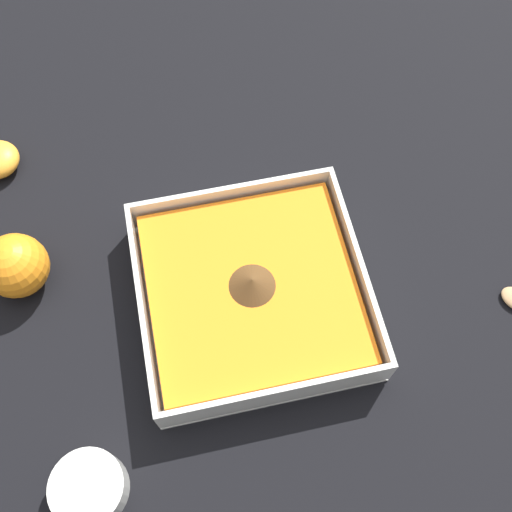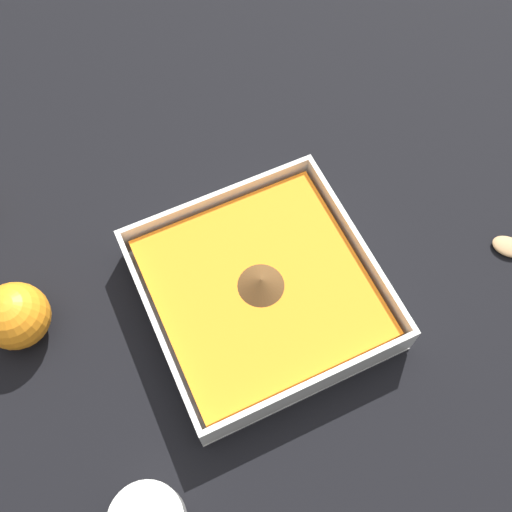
# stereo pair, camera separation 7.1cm
# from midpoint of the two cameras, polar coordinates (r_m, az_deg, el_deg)

# --- Properties ---
(ground_plane) EXTENTS (4.00, 4.00, 0.00)m
(ground_plane) POSITION_cam_midpoint_polar(r_m,az_deg,el_deg) (0.71, -0.04, -6.17)
(ground_plane) COLOR black
(square_dish) EXTENTS (0.26, 0.26, 0.06)m
(square_dish) POSITION_cam_midpoint_polar(r_m,az_deg,el_deg) (0.69, 2.55, -3.78)
(square_dish) COLOR silver
(square_dish) RESTS_ON ground_plane
(spice_bowl) EXTENTS (0.08, 0.08, 0.03)m
(spice_bowl) POSITION_cam_midpoint_polar(r_m,az_deg,el_deg) (0.66, -12.46, -21.12)
(spice_bowl) COLOR silver
(spice_bowl) RESTS_ON ground_plane
(lemon_squeezer) EXTENTS (0.13, 0.16, 0.08)m
(lemon_squeezer) POSITION_cam_midpoint_polar(r_m,az_deg,el_deg) (0.74, -19.88, -1.02)
(lemon_squeezer) COLOR orange
(lemon_squeezer) RESTS_ON ground_plane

